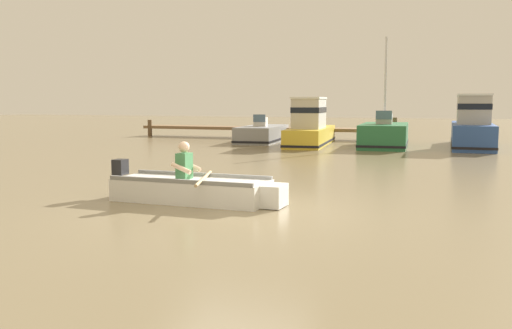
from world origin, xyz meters
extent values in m
plane|color=#7A6B4C|center=(0.00, 0.00, 0.00)|extent=(120.00, 120.00, 0.00)
cube|color=brown|center=(-6.09, 19.36, 0.53)|extent=(14.40, 1.50, 0.16)
cylinder|color=brown|center=(-12.89, 18.66, 0.47)|extent=(0.24, 0.24, 0.94)
cylinder|color=brown|center=(-6.09, 18.66, 0.47)|extent=(0.24, 0.24, 0.93)
cylinder|color=brown|center=(0.71, 18.66, 0.60)|extent=(0.24, 0.24, 1.21)
cube|color=white|center=(-1.28, 0.69, 0.22)|extent=(3.11, 1.14, 0.44)
cube|color=white|center=(0.45, 0.67, 0.22)|extent=(0.41, 0.61, 0.42)
cube|color=gray|center=(-1.27, 1.20, 0.47)|extent=(3.04, 0.12, 0.08)
cube|color=gray|center=(-1.28, 0.18, 0.47)|extent=(3.04, 0.12, 0.08)
cube|color=white|center=(-1.38, 0.69, 0.40)|extent=(0.29, 1.02, 0.06)
cylinder|color=black|center=(-2.93, 0.71, 0.27)|extent=(0.10, 0.10, 0.54)
cube|color=black|center=(-2.93, 0.71, 0.62)|extent=(0.24, 0.28, 0.32)
cube|color=#3F7F4C|center=(-1.43, 0.69, 0.70)|extent=(0.22, 0.34, 0.52)
sphere|color=beige|center=(-1.43, 0.69, 1.08)|extent=(0.22, 0.22, 0.22)
cylinder|color=beige|center=(-1.37, 0.91, 0.68)|extent=(0.43, 0.10, 0.23)
cylinder|color=beige|center=(-1.38, 0.47, 0.68)|extent=(0.43, 0.10, 0.23)
cylinder|color=tan|center=(-0.93, 0.54, 0.50)|extent=(0.65, 1.93, 0.06)
cube|color=gray|center=(-5.44, 16.78, 0.39)|extent=(2.16, 4.76, 0.78)
cube|color=black|center=(-5.44, 16.78, 0.14)|extent=(2.21, 4.81, 0.10)
cube|color=silver|center=(-5.40, 16.43, 1.00)|extent=(0.65, 0.56, 0.44)
cube|color=slate|center=(-5.38, 16.17, 1.18)|extent=(0.60, 0.10, 0.36)
cube|color=gold|center=(-2.73, 15.81, 0.39)|extent=(2.14, 6.15, 0.79)
cube|color=black|center=(-2.73, 15.81, 0.14)|extent=(2.18, 6.19, 0.10)
cube|color=beige|center=(-2.68, 15.27, 1.44)|extent=(1.45, 2.64, 1.30)
cube|color=black|center=(-2.68, 15.27, 1.60)|extent=(1.48, 2.67, 0.24)
cube|color=white|center=(-2.68, 15.27, 2.13)|extent=(1.52, 2.77, 0.08)
cube|color=#287042|center=(0.61, 15.57, 0.51)|extent=(2.20, 4.53, 1.01)
cube|color=black|center=(0.61, 15.57, 0.18)|extent=(2.24, 4.58, 0.10)
cube|color=#B2ADA3|center=(0.63, 15.24, 1.23)|extent=(0.70, 0.54, 0.44)
cube|color=slate|center=(0.65, 14.98, 1.41)|extent=(0.67, 0.08, 0.36)
cylinder|color=silver|center=(0.62, 15.46, 2.86)|extent=(0.10, 0.10, 3.70)
cube|color=#2D519E|center=(4.19, 16.85, 0.52)|extent=(1.76, 6.24, 1.04)
cube|color=black|center=(4.19, 16.85, 0.18)|extent=(1.80, 6.28, 0.10)
cube|color=#B2ADA3|center=(4.21, 16.29, 1.63)|extent=(1.33, 2.63, 1.18)
cube|color=black|center=(4.21, 16.29, 1.77)|extent=(1.36, 2.66, 0.24)
cube|color=white|center=(4.21, 16.29, 2.25)|extent=(1.40, 2.77, 0.08)
camera|label=1|loc=(3.68, -9.16, 1.97)|focal=39.22mm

